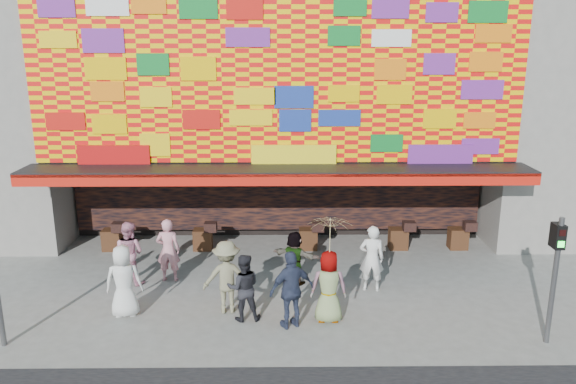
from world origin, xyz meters
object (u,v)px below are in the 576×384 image
(ped_b, at_px, (168,250))
(parasol, at_px, (330,237))
(ped_h, at_px, (372,258))
(ped_g, at_px, (329,287))
(ped_f, at_px, (295,258))
(ped_d, at_px, (227,277))
(ped_e, at_px, (292,290))
(ped_c, at_px, (244,287))
(ped_a, at_px, (124,281))
(ped_i, at_px, (129,253))
(signal_right, at_px, (556,267))

(ped_b, relative_size, parasol, 0.96)
(ped_h, bearing_deg, ped_g, 60.35)
(ped_f, distance_m, ped_h, 2.16)
(ped_d, bearing_deg, ped_e, 148.59)
(ped_d, bearing_deg, ped_c, 131.43)
(ped_f, distance_m, parasol, 2.78)
(ped_f, height_order, ped_h, ped_h)
(ped_d, relative_size, parasol, 0.98)
(ped_a, relative_size, ped_b, 1.00)
(ped_a, bearing_deg, parasol, 168.00)
(ped_g, distance_m, ped_i, 5.96)
(ped_h, height_order, ped_i, ped_h)
(ped_h, relative_size, parasol, 0.97)
(parasol, bearing_deg, ped_h, 53.55)
(ped_b, relative_size, ped_f, 1.20)
(ped_a, bearing_deg, ped_e, 163.38)
(ped_g, distance_m, ped_h, 2.24)
(signal_right, height_order, ped_i, signal_right)
(signal_right, bearing_deg, ped_h, 141.42)
(ped_d, xyz_separation_m, ped_f, (1.75, 1.72, -0.17))
(ped_b, height_order, ped_d, ped_d)
(ped_g, bearing_deg, ped_f, -69.49)
(signal_right, height_order, ped_b, signal_right)
(ped_e, bearing_deg, ped_h, -162.41)
(ped_a, bearing_deg, ped_h, -175.30)
(ped_c, height_order, ped_g, ped_g)
(signal_right, relative_size, parasol, 1.56)
(signal_right, distance_m, ped_g, 5.14)
(ped_c, height_order, ped_i, ped_i)
(ped_d, xyz_separation_m, ped_h, (3.86, 1.26, -0.01))
(ped_d, relative_size, ped_g, 1.04)
(ped_i, bearing_deg, ped_d, 168.60)
(ped_c, xyz_separation_m, ped_f, (1.30, 2.15, -0.08))
(ped_e, relative_size, ped_i, 1.06)
(ped_e, xyz_separation_m, ped_g, (0.91, 0.28, -0.06))
(ped_f, xyz_separation_m, ped_g, (0.78, -2.26, 0.14))
(ped_d, bearing_deg, ped_i, -36.52)
(ped_d, bearing_deg, ped_b, -51.35)
(ped_f, bearing_deg, ped_h, -167.50)
(ped_b, distance_m, ped_c, 3.33)
(ped_a, height_order, ped_d, ped_d)
(ped_d, relative_size, ped_h, 1.01)
(ped_e, relative_size, ped_f, 1.25)
(ped_g, relative_size, ped_i, 1.00)
(ped_i, height_order, parasol, parasol)
(ped_d, bearing_deg, parasol, 163.29)
(ped_f, relative_size, ped_h, 0.83)
(signal_right, relative_size, ped_h, 1.61)
(ped_a, bearing_deg, ped_i, -86.92)
(ped_c, bearing_deg, ped_a, -10.84)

